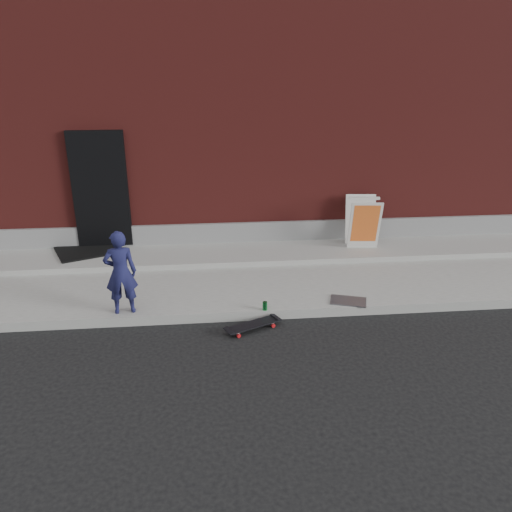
{
  "coord_description": "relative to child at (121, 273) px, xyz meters",
  "views": [
    {
      "loc": [
        -0.54,
        -6.73,
        3.65
      ],
      "look_at": [
        0.2,
        0.8,
        0.75
      ],
      "focal_mm": 35.0,
      "sensor_mm": 36.0,
      "label": 1
    }
  ],
  "objects": [
    {
      "name": "soda_can",
      "position": [
        2.13,
        -0.15,
        -0.58
      ],
      "size": [
        0.08,
        0.08,
        0.13
      ],
      "primitive_type": "cylinder",
      "rotation": [
        0.0,
        0.0,
        -0.18
      ],
      "color": "#1B8738",
      "rests_on": "sidewalk"
    },
    {
      "name": "sidewalk",
      "position": [
        1.86,
        1.3,
        -0.72
      ],
      "size": [
        20.0,
        3.0,
        0.15
      ],
      "primitive_type": "cube",
      "color": "gray",
      "rests_on": "ground"
    },
    {
      "name": "child",
      "position": [
        0.0,
        0.0,
        0.0
      ],
      "size": [
        0.51,
        0.37,
        1.29
      ],
      "primitive_type": "imported",
      "rotation": [
        0.0,
        0.0,
        3.28
      ],
      "color": "#171942",
      "rests_on": "sidewalk"
    },
    {
      "name": "apron",
      "position": [
        1.86,
        2.2,
        -0.59
      ],
      "size": [
        20.0,
        1.2,
        0.1
      ],
      "primitive_type": "cube",
      "color": "gray",
      "rests_on": "sidewalk"
    },
    {
      "name": "skateboard",
      "position": [
        1.91,
        -0.47,
        -0.72
      ],
      "size": [
        0.86,
        0.55,
        0.1
      ],
      "color": "#AF1215",
      "rests_on": "ground"
    },
    {
      "name": "building",
      "position": [
        1.86,
        6.79,
        1.7
      ],
      "size": [
        20.0,
        8.1,
        5.0
      ],
      "color": "maroon",
      "rests_on": "ground"
    },
    {
      "name": "ground",
      "position": [
        1.86,
        -0.2,
        -0.79
      ],
      "size": [
        80.0,
        80.0,
        0.0
      ],
      "primitive_type": "plane",
      "color": "black",
      "rests_on": "ground"
    },
    {
      "name": "doormat",
      "position": [
        -1.04,
        2.5,
        -0.53
      ],
      "size": [
        1.44,
        1.33,
        0.03
      ],
      "primitive_type": "cube",
      "rotation": [
        0.0,
        0.0,
        0.42
      ],
      "color": "black",
      "rests_on": "apron"
    },
    {
      "name": "utility_plate",
      "position": [
        3.48,
        0.01,
        -0.64
      ],
      "size": [
        0.64,
        0.51,
        0.02
      ],
      "primitive_type": "cube",
      "rotation": [
        0.0,
        0.0,
        -0.31
      ],
      "color": "#54545A",
      "rests_on": "sidewalk"
    },
    {
      "name": "pizza_sign",
      "position": [
        4.35,
        2.24,
        -0.04
      ],
      "size": [
        0.67,
        0.77,
        1.0
      ],
      "color": "silver",
      "rests_on": "apron"
    }
  ]
}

